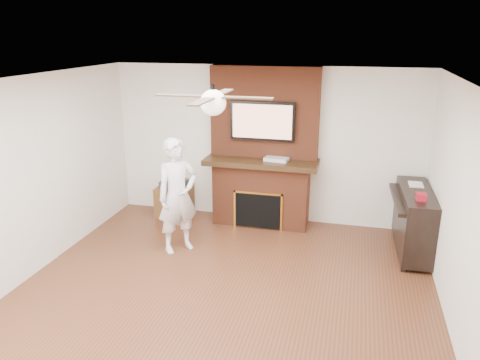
% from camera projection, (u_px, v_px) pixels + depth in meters
% --- Properties ---
extents(room_shell, '(5.36, 5.86, 2.86)m').
position_uv_depth(room_shell, '(215.00, 203.00, 4.98)').
color(room_shell, '#4E2817').
rests_on(room_shell, ground).
extents(fireplace, '(1.78, 0.64, 2.50)m').
position_uv_depth(fireplace, '(262.00, 163.00, 7.41)').
color(fireplace, brown).
rests_on(fireplace, ground).
extents(tv, '(1.00, 0.08, 0.60)m').
position_uv_depth(tv, '(262.00, 121.00, 7.16)').
color(tv, black).
rests_on(tv, fireplace).
extents(ceiling_fan, '(1.21, 1.21, 0.31)m').
position_uv_depth(ceiling_fan, '(213.00, 102.00, 4.65)').
color(ceiling_fan, black).
rests_on(ceiling_fan, room_shell).
extents(person, '(0.70, 0.71, 1.63)m').
position_uv_depth(person, '(178.00, 196.00, 6.50)').
color(person, white).
rests_on(person, ground).
extents(side_table, '(0.54, 0.54, 0.61)m').
position_uv_depth(side_table, '(175.00, 199.00, 7.91)').
color(side_table, '#563618').
rests_on(side_table, ground).
extents(piano, '(0.56, 1.41, 1.00)m').
position_uv_depth(piano, '(414.00, 219.00, 6.53)').
color(piano, black).
rests_on(piano, ground).
extents(cable_box, '(0.39, 0.25, 0.05)m').
position_uv_depth(cable_box, '(276.00, 159.00, 7.23)').
color(cable_box, silver).
rests_on(cable_box, fireplace).
extents(candle_orange, '(0.06, 0.06, 0.13)m').
position_uv_depth(candle_orange, '(249.00, 222.00, 7.53)').
color(candle_orange, '#C06916').
rests_on(candle_orange, ground).
extents(candle_green, '(0.07, 0.07, 0.08)m').
position_uv_depth(candle_green, '(256.00, 222.00, 7.56)').
color(candle_green, '#36772F').
rests_on(candle_green, ground).
extents(candle_cream, '(0.09, 0.09, 0.11)m').
position_uv_depth(candle_cream, '(259.00, 224.00, 7.47)').
color(candle_cream, beige).
rests_on(candle_cream, ground).
extents(candle_blue, '(0.06, 0.06, 0.07)m').
position_uv_depth(candle_blue, '(273.00, 225.00, 7.50)').
color(candle_blue, teal).
rests_on(candle_blue, ground).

